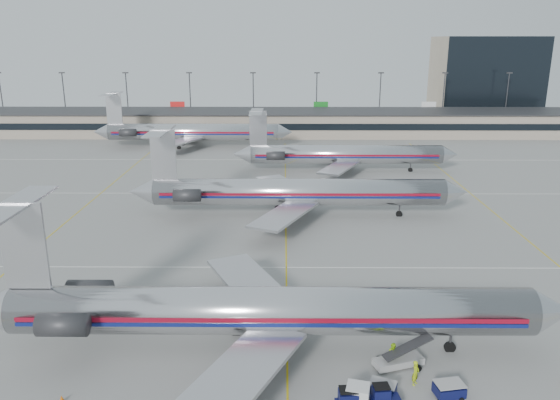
{
  "coord_description": "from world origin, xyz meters",
  "views": [
    {
      "loc": [
        -0.3,
        -45.06,
        23.81
      ],
      "look_at": [
        -0.76,
        20.86,
        4.5
      ],
      "focal_mm": 35.0,
      "sensor_mm": 36.0,
      "label": 1
    }
  ],
  "objects_px": {
    "uld_container": "(358,398)",
    "belt_loader": "(400,359)",
    "jet_foreground": "(259,310)",
    "jet_second_row": "(292,192)"
  },
  "relations": [
    {
      "from": "jet_foreground",
      "to": "uld_container",
      "type": "height_order",
      "value": "jet_foreground"
    },
    {
      "from": "uld_container",
      "to": "belt_loader",
      "type": "height_order",
      "value": "belt_loader"
    },
    {
      "from": "jet_foreground",
      "to": "jet_second_row",
      "type": "bearing_deg",
      "value": 84.93
    },
    {
      "from": "jet_foreground",
      "to": "jet_second_row",
      "type": "xyz_separation_m",
      "value": [
        3.09,
        34.78,
        -0.02
      ]
    },
    {
      "from": "uld_container",
      "to": "belt_loader",
      "type": "relative_size",
      "value": 0.46
    },
    {
      "from": "jet_foreground",
      "to": "uld_container",
      "type": "xyz_separation_m",
      "value": [
        6.88,
        -7.32,
        -2.64
      ]
    },
    {
      "from": "jet_foreground",
      "to": "uld_container",
      "type": "distance_m",
      "value": 10.39
    },
    {
      "from": "jet_foreground",
      "to": "uld_container",
      "type": "bearing_deg",
      "value": -46.79
    },
    {
      "from": "jet_foreground",
      "to": "uld_container",
      "type": "relative_size",
      "value": 22.5
    },
    {
      "from": "jet_foreground",
      "to": "jet_second_row",
      "type": "relative_size",
      "value": 1.0
    }
  ]
}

